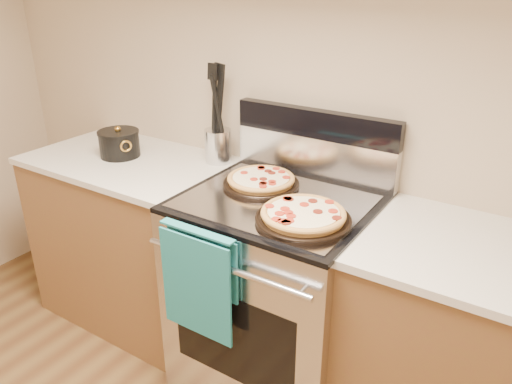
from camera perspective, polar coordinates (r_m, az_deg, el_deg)
The scene contains 16 objects.
wall_back at distance 2.18m, azimuth 7.60°, elevation 12.83°, with size 4.00×4.00×0.00m, color tan.
range_body at distance 2.25m, azimuth 2.36°, elevation -11.76°, with size 0.76×0.68×0.90m, color #B7B7BC.
oven_window at distance 2.03m, azimuth -2.67°, elevation -16.42°, with size 0.56×0.01×0.40m, color black.
cooktop at distance 2.02m, azimuth 2.58°, elevation -1.10°, with size 0.76×0.68×0.02m, color black.
backsplash_lower at distance 2.23m, azimuth 6.68°, elevation 4.08°, with size 0.76×0.06×0.18m, color silver.
backsplash_upper at distance 2.19m, azimuth 6.87°, elevation 7.78°, with size 0.76×0.06×0.12m, color black.
oven_handle at distance 1.79m, azimuth -3.63°, elevation -8.57°, with size 0.03×0.03×0.70m, color silver.
dish_towel at distance 1.91m, azimuth -6.50°, elevation -10.01°, with size 0.32×0.05×0.42m, color #156D5A, non-canonical shape.
foil_sheet at distance 1.99m, azimuth 2.15°, elevation -1.06°, with size 0.70×0.55×0.01m, color gray.
cabinet_left at distance 2.75m, azimuth -13.36°, elevation -5.49°, with size 1.00×0.62×0.88m, color brown.
countertop_left at distance 2.56m, azimuth -14.32°, elevation 3.41°, with size 1.02×0.64×0.03m, color beige.
cabinet_right at distance 2.09m, azimuth 25.28°, elevation -18.20°, with size 1.00×0.62×0.88m, color brown.
pepperoni_pizza_back at distance 2.12m, azimuth 0.58°, elevation 1.30°, with size 0.32×0.32×0.04m, color #AB7334, non-canonical shape.
pepperoni_pizza_front at distance 1.82m, azimuth 5.42°, elevation -2.74°, with size 0.35×0.35×0.05m, color #AB7334, non-canonical shape.
utensil_crock at distance 2.42m, azimuth -4.34°, elevation 5.29°, with size 0.13×0.13×0.16m, color silver.
saucepan at distance 2.59m, azimuth -15.34°, elevation 5.25°, with size 0.20×0.20×0.12m, color black.
Camera 1 is at (0.91, 0.07, 1.77)m, focal length 35.00 mm.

